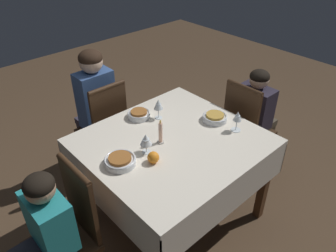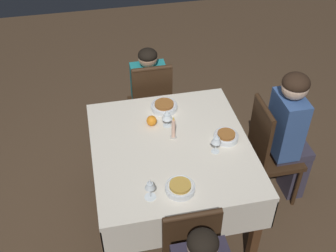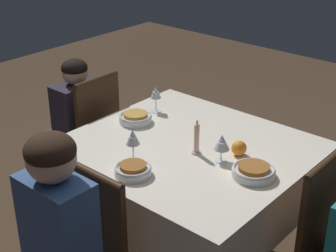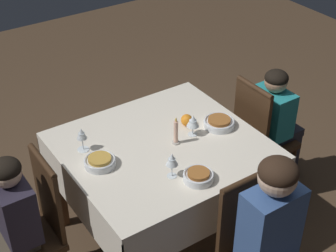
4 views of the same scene
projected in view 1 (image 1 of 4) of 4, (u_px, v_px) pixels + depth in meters
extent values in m
plane|color=#4C3826|center=(172.00, 215.00, 2.71)|extent=(8.00, 8.00, 0.00)
cube|color=silver|center=(172.00, 142.00, 2.29)|extent=(1.19, 1.09, 0.04)
cube|color=silver|center=(127.00, 127.00, 2.70)|extent=(1.19, 0.01, 0.26)
cube|color=silver|center=(232.00, 199.00, 2.04)|extent=(1.19, 0.01, 0.26)
cube|color=silver|center=(224.00, 127.00, 2.70)|extent=(0.01, 1.09, 0.26)
cube|color=silver|center=(103.00, 199.00, 2.04)|extent=(0.01, 1.09, 0.26)
cube|color=#4C2D19|center=(178.00, 130.00, 3.09)|extent=(0.06, 0.06, 0.73)
cube|color=#4C2D19|center=(80.00, 182.00, 2.50)|extent=(0.06, 0.06, 0.73)
cube|color=#4C2D19|center=(264.00, 182.00, 2.50)|extent=(0.06, 0.06, 0.73)
cube|color=#382314|center=(102.00, 132.00, 2.96)|extent=(0.36, 0.36, 0.04)
cube|color=#382314|center=(110.00, 114.00, 2.71)|extent=(0.33, 0.03, 0.49)
cylinder|color=#382314|center=(106.00, 88.00, 2.57)|extent=(0.33, 0.04, 0.04)
cylinder|color=#382314|center=(109.00, 138.00, 3.27)|extent=(0.03, 0.03, 0.41)
cylinder|color=#382314|center=(82.00, 151.00, 3.09)|extent=(0.03, 0.03, 0.41)
cylinder|color=#382314|center=(128.00, 152.00, 3.08)|extent=(0.03, 0.03, 0.41)
cylinder|color=#382314|center=(100.00, 167.00, 2.90)|extent=(0.03, 0.03, 0.41)
cube|color=#382314|center=(63.00, 247.00, 1.96)|extent=(0.36, 0.36, 0.04)
cube|color=#382314|center=(81.00, 201.00, 1.91)|extent=(0.03, 0.33, 0.49)
cylinder|color=#382314|center=(74.00, 170.00, 1.77)|extent=(0.04, 0.33, 0.04)
cylinder|color=#382314|center=(78.00, 239.00, 2.27)|extent=(0.03, 0.03, 0.41)
cube|color=#382314|center=(249.00, 133.00, 2.95)|extent=(0.36, 0.36, 0.04)
cube|color=#382314|center=(241.00, 114.00, 2.71)|extent=(0.03, 0.33, 0.49)
cylinder|color=#382314|center=(245.00, 88.00, 2.57)|extent=(0.04, 0.33, 0.04)
cylinder|color=#382314|center=(269.00, 153.00, 3.07)|extent=(0.03, 0.03, 0.41)
cylinder|color=#382314|center=(242.00, 138.00, 3.26)|extent=(0.03, 0.03, 0.41)
cylinder|color=#382314|center=(249.00, 168.00, 2.89)|extent=(0.03, 0.03, 0.41)
cylinder|color=#382314|center=(222.00, 151.00, 3.08)|extent=(0.03, 0.03, 0.41)
cube|color=#383342|center=(93.00, 141.00, 3.19)|extent=(0.22, 0.14, 0.45)
cube|color=#383342|center=(95.00, 122.00, 3.00)|extent=(0.24, 0.31, 0.06)
cube|color=#38568E|center=(96.00, 99.00, 2.79)|extent=(0.30, 0.18, 0.50)
sphere|color=beige|center=(91.00, 62.00, 2.60)|extent=(0.19, 0.19, 0.19)
ellipsoid|color=black|center=(90.00, 58.00, 2.58)|extent=(0.19, 0.19, 0.13)
cube|color=teal|center=(50.00, 221.00, 1.81)|extent=(0.18, 0.30, 0.34)
sphere|color=tan|center=(40.00, 189.00, 1.67)|extent=(0.16, 0.16, 0.16)
ellipsoid|color=black|center=(39.00, 185.00, 1.65)|extent=(0.16, 0.16, 0.11)
cube|color=#4C4233|center=(258.00, 142.00, 3.17)|extent=(0.14, 0.22, 0.45)
cube|color=#4C4233|center=(257.00, 123.00, 2.99)|extent=(0.31, 0.24, 0.06)
cube|color=#282333|center=(255.00, 107.00, 2.82)|extent=(0.18, 0.30, 0.36)
sphere|color=beige|center=(259.00, 80.00, 2.68)|extent=(0.16, 0.16, 0.16)
ellipsoid|color=black|center=(260.00, 76.00, 2.66)|extent=(0.16, 0.16, 0.11)
cylinder|color=silver|center=(139.00, 115.00, 2.51)|extent=(0.17, 0.17, 0.04)
torus|color=silver|center=(139.00, 113.00, 2.50)|extent=(0.17, 0.17, 0.01)
cylinder|color=#995B28|center=(139.00, 112.00, 2.50)|extent=(0.12, 0.12, 0.02)
cylinder|color=white|center=(159.00, 118.00, 2.52)|extent=(0.06, 0.06, 0.00)
cylinder|color=white|center=(159.00, 113.00, 2.49)|extent=(0.01, 0.01, 0.08)
cone|color=white|center=(158.00, 104.00, 2.45)|extent=(0.07, 0.07, 0.08)
cylinder|color=white|center=(158.00, 106.00, 2.46)|extent=(0.04, 0.04, 0.04)
cylinder|color=silver|center=(120.00, 162.00, 2.06)|extent=(0.20, 0.20, 0.04)
torus|color=silver|center=(120.00, 159.00, 2.04)|extent=(0.20, 0.20, 0.01)
cylinder|color=#995B28|center=(120.00, 158.00, 2.04)|extent=(0.15, 0.15, 0.02)
cylinder|color=white|center=(146.00, 152.00, 2.16)|extent=(0.06, 0.06, 0.00)
cylinder|color=white|center=(146.00, 148.00, 2.15)|extent=(0.01, 0.01, 0.06)
cone|color=white|center=(146.00, 139.00, 2.11)|extent=(0.08, 0.08, 0.08)
cylinder|color=white|center=(146.00, 141.00, 2.11)|extent=(0.05, 0.05, 0.03)
cylinder|color=silver|center=(215.00, 118.00, 2.48)|extent=(0.19, 0.19, 0.04)
torus|color=silver|center=(215.00, 116.00, 2.46)|extent=(0.18, 0.18, 0.01)
cylinder|color=gold|center=(215.00, 115.00, 2.46)|extent=(0.13, 0.13, 0.02)
cylinder|color=white|center=(236.00, 130.00, 2.38)|extent=(0.07, 0.07, 0.00)
cylinder|color=white|center=(236.00, 125.00, 2.35)|extent=(0.01, 0.01, 0.08)
cone|color=white|center=(238.00, 116.00, 2.31)|extent=(0.06, 0.06, 0.07)
cylinder|color=white|center=(237.00, 118.00, 2.32)|extent=(0.04, 0.04, 0.03)
cylinder|color=beige|center=(161.00, 142.00, 2.25)|extent=(0.05, 0.05, 0.01)
cylinder|color=beige|center=(161.00, 133.00, 2.21)|extent=(0.03, 0.03, 0.15)
ellipsoid|color=#F9C64C|center=(160.00, 122.00, 2.16)|extent=(0.01, 0.01, 0.03)
sphere|color=orange|center=(153.00, 157.00, 2.06)|extent=(0.08, 0.08, 0.08)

